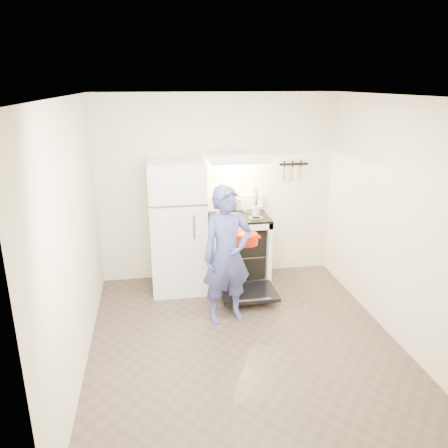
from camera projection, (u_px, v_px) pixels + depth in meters
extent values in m
plane|color=#4D4137|center=(244.00, 343.00, 4.60)|extent=(3.60, 3.60, 0.00)
cube|color=#EDE5C7|center=(218.00, 188.00, 5.90)|extent=(3.20, 0.02, 2.50)
cube|color=white|center=(178.00, 226.00, 5.61)|extent=(0.70, 0.70, 1.70)
cube|color=white|center=(239.00, 250.00, 5.88)|extent=(0.76, 0.65, 0.92)
cube|color=black|center=(239.00, 217.00, 5.73)|extent=(0.76, 0.65, 0.03)
cube|color=white|center=(235.00, 202.00, 5.96)|extent=(0.76, 0.07, 0.20)
cube|color=black|center=(248.00, 293.00, 5.42)|extent=(0.70, 0.54, 0.04)
cube|color=slate|center=(239.00, 252.00, 5.88)|extent=(0.60, 0.52, 0.01)
cube|color=white|center=(238.00, 157.00, 5.56)|extent=(0.76, 0.50, 0.12)
cube|color=black|center=(294.00, 164.00, 5.96)|extent=(0.40, 0.02, 0.03)
cylinder|color=#926949|center=(232.00, 252.00, 5.84)|extent=(0.33, 0.33, 0.02)
cylinder|color=silver|center=(256.00, 211.00, 5.60)|extent=(0.09, 0.09, 0.13)
imported|color=navy|center=(227.00, 255.00, 4.83)|extent=(0.64, 0.49, 1.58)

